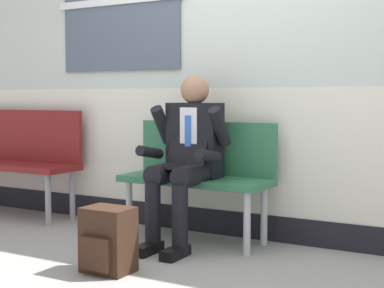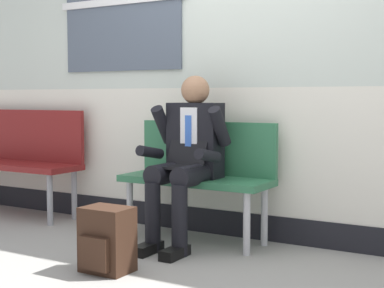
% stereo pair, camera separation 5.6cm
% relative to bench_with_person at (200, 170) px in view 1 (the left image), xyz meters
% --- Properties ---
extents(ground_plane, '(18.00, 18.00, 0.00)m').
position_rel_bench_with_person_xyz_m(ground_plane, '(0.18, -0.39, -0.53)').
color(ground_plane, gray).
extents(station_wall, '(6.63, 0.17, 2.91)m').
position_rel_bench_with_person_xyz_m(station_wall, '(0.17, 0.28, 0.92)').
color(station_wall, beige).
rests_on(station_wall, ground).
extents(bench_with_person, '(1.15, 0.42, 0.89)m').
position_rel_bench_with_person_xyz_m(bench_with_person, '(0.00, 0.00, 0.00)').
color(bench_with_person, '#2D6B47').
rests_on(bench_with_person, ground).
extents(bench_empty, '(1.34, 0.42, 0.96)m').
position_rel_bench_with_person_xyz_m(bench_empty, '(-1.92, 0.01, 0.03)').
color(bench_empty, maroon).
rests_on(bench_empty, ground).
extents(person_seated, '(0.57, 0.70, 1.24)m').
position_rel_bench_with_person_xyz_m(person_seated, '(0.00, -0.20, 0.13)').
color(person_seated, black).
rests_on(person_seated, ground).
extents(backpack, '(0.30, 0.26, 0.40)m').
position_rel_bench_with_person_xyz_m(backpack, '(-0.09, -1.00, -0.33)').
color(backpack, '#331E14').
rests_on(backpack, ground).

